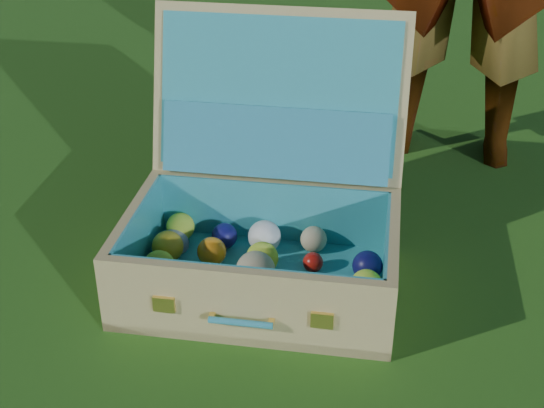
# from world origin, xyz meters

# --- Properties ---
(ground) EXTENTS (60.00, 60.00, 0.00)m
(ground) POSITION_xyz_m (0.00, 0.00, 0.00)
(ground) COLOR #215114
(ground) RESTS_ON ground
(stray_ball) EXTENTS (0.07, 0.07, 0.07)m
(stray_ball) POSITION_xyz_m (-0.39, 0.09, 0.04)
(stray_ball) COLOR #396496
(stray_ball) RESTS_ON ground
(suitcase) EXTENTS (0.69, 0.66, 0.56)m
(suitcase) POSITION_xyz_m (-0.16, 0.12, 0.16)
(suitcase) COLOR tan
(suitcase) RESTS_ON ground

